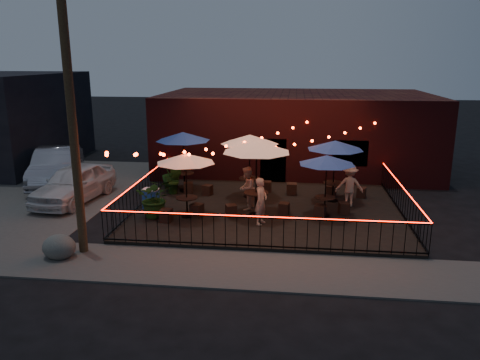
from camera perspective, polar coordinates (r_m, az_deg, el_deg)
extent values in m
plane|color=black|center=(16.44, 2.96, -6.09)|extent=(110.00, 110.00, 0.00)
cube|color=black|center=(18.29, 3.39, -3.66)|extent=(10.00, 8.00, 0.15)
cube|color=#423F3D|center=(13.44, 2.02, -10.88)|extent=(18.00, 2.50, 0.05)
cube|color=#423F3D|center=(23.99, -26.23, -0.89)|extent=(11.00, 12.00, 0.02)
cube|color=#340E10|center=(25.63, 6.78, 6.00)|extent=(14.00, 8.00, 4.00)
cube|color=black|center=(22.00, 4.07, 2.24)|extent=(1.20, 0.24, 2.20)
cube|color=black|center=(22.02, 13.24, 3.23)|extent=(1.60, 0.24, 1.20)
cylinder|color=#372216|center=(14.35, -19.76, 6.52)|extent=(0.26, 0.26, 8.00)
cube|color=black|center=(14.50, 2.44, -8.03)|extent=(10.00, 0.04, 0.04)
cube|color=black|center=(14.17, 2.48, -4.59)|extent=(10.00, 0.04, 0.04)
cube|color=red|center=(14.16, 2.48, -4.48)|extent=(10.00, 0.03, 0.02)
cube|color=black|center=(19.17, -11.71, -2.60)|extent=(0.04, 8.00, 0.04)
cube|color=black|center=(18.92, -11.85, 0.06)|extent=(0.04, 8.00, 0.04)
cube|color=red|center=(18.91, -11.86, 0.15)|extent=(0.03, 8.00, 0.02)
cube|color=black|center=(18.66, 18.93, -3.58)|extent=(0.04, 8.00, 0.04)
cube|color=black|center=(18.41, 19.17, -0.86)|extent=(0.04, 8.00, 0.04)
cube|color=red|center=(18.40, 19.18, -0.77)|extent=(0.03, 8.00, 0.02)
cylinder|color=black|center=(17.40, -6.44, -4.40)|extent=(0.43, 0.43, 0.03)
cylinder|color=black|center=(17.29, -6.48, -3.31)|extent=(0.06, 0.06, 0.70)
cylinder|color=black|center=(17.18, -6.51, -2.17)|extent=(0.78, 0.78, 0.04)
cylinder|color=black|center=(17.06, -6.56, -0.72)|extent=(0.04, 0.04, 2.34)
cone|color=silver|center=(16.81, -6.66, 2.65)|extent=(2.33, 2.33, 0.34)
cylinder|color=black|center=(20.81, -6.76, -1.20)|extent=(0.47, 0.47, 0.03)
cylinder|color=black|center=(20.71, -6.79, -0.19)|extent=(0.06, 0.06, 0.77)
cylinder|color=black|center=(20.62, -6.82, 0.87)|extent=(0.85, 0.85, 0.04)
cylinder|color=black|center=(20.50, -6.86, 2.21)|extent=(0.05, 0.05, 2.56)
cone|color=navy|center=(20.29, -6.96, 5.30)|extent=(3.08, 3.08, 0.37)
cylinder|color=black|center=(17.52, 1.95, -4.17)|extent=(0.50, 0.50, 0.03)
cylinder|color=black|center=(17.39, 1.96, -2.90)|extent=(0.07, 0.07, 0.82)
cylinder|color=black|center=(17.27, 1.97, -1.56)|extent=(0.92, 0.92, 0.05)
cylinder|color=black|center=(17.13, 1.99, 0.13)|extent=(0.05, 0.05, 2.75)
cone|color=silver|center=(16.87, 2.02, 4.08)|extent=(3.22, 3.22, 0.40)
cylinder|color=black|center=(19.70, 1.16, -2.01)|extent=(0.48, 0.48, 0.03)
cylinder|color=black|center=(19.59, 1.16, -0.93)|extent=(0.07, 0.07, 0.78)
cylinder|color=black|center=(19.48, 1.17, 0.21)|extent=(0.87, 0.87, 0.04)
cylinder|color=black|center=(19.37, 1.18, 1.65)|extent=(0.05, 0.05, 2.61)
cone|color=silver|center=(19.14, 1.20, 4.98)|extent=(2.67, 2.67, 0.38)
cylinder|color=black|center=(17.69, 10.23, -4.22)|extent=(0.41, 0.41, 0.03)
cylinder|color=black|center=(17.58, 10.28, -3.19)|extent=(0.06, 0.06, 0.68)
cylinder|color=black|center=(17.48, 10.33, -2.11)|extent=(0.75, 0.75, 0.04)
cylinder|color=black|center=(17.36, 10.40, -0.74)|extent=(0.04, 0.04, 2.26)
cone|color=navy|center=(17.13, 10.55, 2.45)|extent=(2.64, 2.64, 0.33)
cylinder|color=black|center=(19.52, 11.19, -2.45)|extent=(0.45, 0.45, 0.03)
cylinder|color=black|center=(19.42, 11.25, -1.42)|extent=(0.06, 0.06, 0.74)
cylinder|color=black|center=(19.32, 11.30, -0.34)|extent=(0.82, 0.82, 0.04)
cylinder|color=black|center=(19.20, 11.37, 1.03)|extent=(0.05, 0.05, 2.47)
cone|color=navy|center=(18.98, 11.54, 4.20)|extent=(2.90, 2.90, 0.36)
cube|color=black|center=(16.91, -9.00, -4.29)|extent=(0.44, 0.44, 0.46)
cube|color=black|center=(17.31, -5.29, -3.69)|extent=(0.52, 0.52, 0.48)
cube|color=black|center=(20.38, -6.31, -0.92)|extent=(0.43, 0.43, 0.45)
cube|color=black|center=(19.97, -3.97, -1.22)|extent=(0.45, 0.45, 0.43)
cube|color=black|center=(17.26, -1.09, -3.74)|extent=(0.49, 0.49, 0.44)
cube|color=black|center=(17.59, 5.40, -3.48)|extent=(0.42, 0.42, 0.43)
cube|color=black|center=(20.45, 3.28, -0.80)|extent=(0.39, 0.39, 0.45)
cube|color=black|center=(20.06, 6.31, -1.10)|extent=(0.44, 0.44, 0.50)
cube|color=black|center=(17.46, 9.74, -3.73)|extent=(0.47, 0.47, 0.45)
cube|color=black|center=(17.95, 12.54, -3.39)|extent=(0.43, 0.43, 0.43)
cube|color=black|center=(20.10, 11.07, -1.33)|extent=(0.48, 0.48, 0.45)
cube|color=black|center=(20.21, 14.57, -1.47)|extent=(0.44, 0.44, 0.43)
imported|color=tan|center=(16.33, 2.58, -2.58)|extent=(0.58, 0.71, 1.66)
imported|color=tan|center=(17.87, 0.82, -1.02)|extent=(0.80, 0.93, 1.67)
imported|color=tan|center=(18.80, 13.21, -0.64)|extent=(1.10, 0.66, 1.66)
imported|color=#133A0F|center=(17.31, -10.26, -2.14)|extent=(1.56, 1.43, 1.47)
imported|color=#1B3E10|center=(20.20, -8.04, 0.02)|extent=(0.70, 0.57, 1.22)
imported|color=#0D380B|center=(21.17, -8.44, 0.92)|extent=(1.01, 1.01, 1.39)
cube|color=blue|center=(18.45, -10.80, -2.30)|extent=(0.62, 0.48, 0.74)
cube|color=silver|center=(18.34, -10.85, -1.13)|extent=(0.66, 0.53, 0.05)
ellipsoid|color=#4E4E49|center=(15.04, -21.20, -7.64)|extent=(1.13, 1.03, 0.73)
imported|color=silver|center=(20.61, -19.56, -0.38)|extent=(2.32, 4.70, 1.54)
imported|color=gray|center=(23.77, -21.48, 1.57)|extent=(3.25, 5.46, 1.70)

